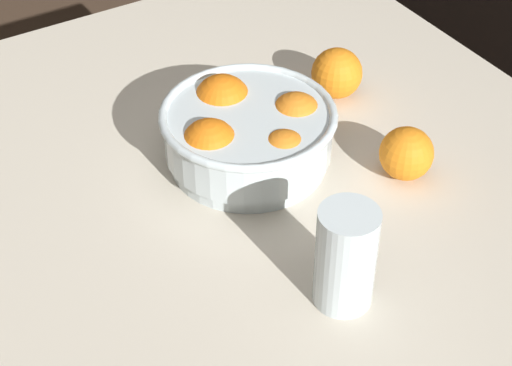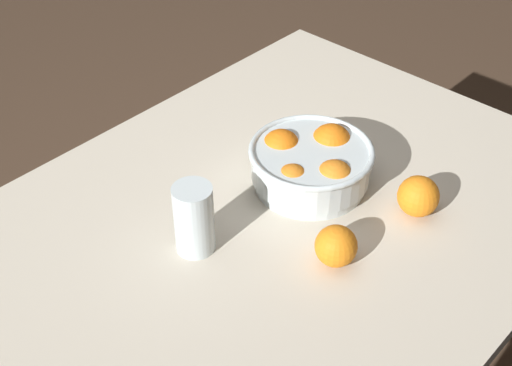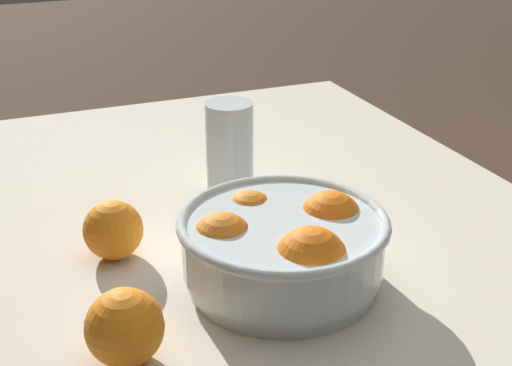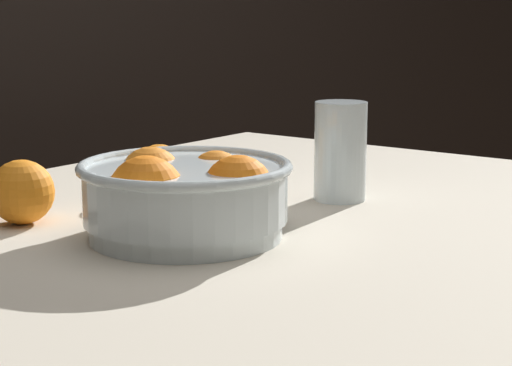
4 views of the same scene
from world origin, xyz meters
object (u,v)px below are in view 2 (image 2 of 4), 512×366
at_px(orange_loose_front, 336,246).
at_px(orange_loose_near_bowl, 418,196).
at_px(fruit_bowl, 311,164).
at_px(juice_glass, 194,221).

bearing_deg(orange_loose_front, orange_loose_near_bowl, 171.17).
height_order(fruit_bowl, orange_loose_front, fruit_bowl).
xyz_separation_m(fruit_bowl, juice_glass, (0.27, -0.04, 0.01)).
height_order(fruit_bowl, orange_loose_near_bowl, fruit_bowl).
xyz_separation_m(orange_loose_near_bowl, orange_loose_front, (0.21, -0.03, -0.00)).
relative_size(juice_glass, orange_loose_near_bowl, 1.71).
height_order(juice_glass, orange_loose_near_bowl, juice_glass).
distance_m(juice_glass, orange_loose_near_bowl, 0.42).
relative_size(fruit_bowl, orange_loose_front, 3.26).
relative_size(juice_glass, orange_loose_front, 1.80).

